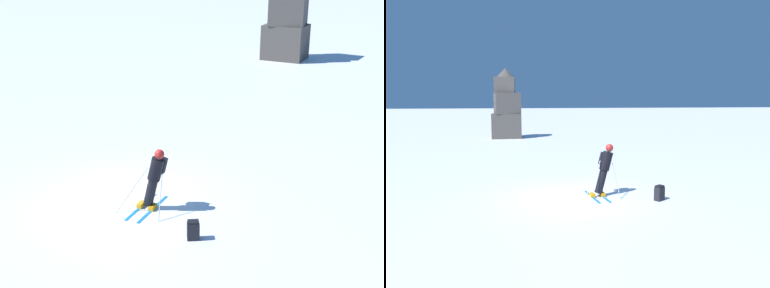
# 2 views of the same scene
# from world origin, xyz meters

# --- Properties ---
(ground_plane) EXTENTS (300.00, 300.00, 0.00)m
(ground_plane) POSITION_xyz_m (0.00, 0.00, 0.00)
(ground_plane) COLOR white
(skier) EXTENTS (1.29, 1.73, 1.81)m
(skier) POSITION_xyz_m (1.00, 0.04, 1.00)
(skier) COLOR #1E7AC6
(skier) RESTS_ON ground
(rock_pillar) EXTENTS (2.50, 2.20, 6.00)m
(rock_pillar) POSITION_xyz_m (-1.97, 20.97, 2.51)
(rock_pillar) COLOR #4C4742
(rock_pillar) RESTS_ON ground
(spare_backpack) EXTENTS (0.37, 0.34, 0.50)m
(spare_backpack) POSITION_xyz_m (2.61, -0.88, 0.24)
(spare_backpack) COLOR black
(spare_backpack) RESTS_ON ground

